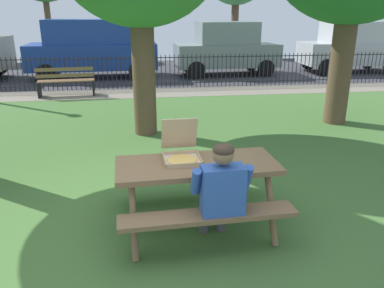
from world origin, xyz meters
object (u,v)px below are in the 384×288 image
at_px(pizza_box_open, 181,152).
at_px(park_bench_center, 66,82).
at_px(parked_car_left, 93,47).
at_px(adult_at_table, 220,191).
at_px(parked_car_right, 351,47).
at_px(parked_car_center, 226,48).
at_px(picnic_table_foreground, 197,177).

bearing_deg(pizza_box_open, park_bench_center, 109.22).
height_order(pizza_box_open, parked_car_left, parked_car_left).
xyz_separation_m(adult_at_table, parked_car_right, (7.65, 11.35, 0.35)).
bearing_deg(adult_at_table, parked_car_center, 77.31).
bearing_deg(adult_at_table, parked_car_right, 56.01).
distance_m(pizza_box_open, park_bench_center, 7.86).
distance_m(picnic_table_foreground, parked_car_left, 11.10).
bearing_deg(parked_car_left, adult_at_table, -77.82).
bearing_deg(picnic_table_foreground, parked_car_center, 75.94).
distance_m(adult_at_table, park_bench_center, 8.55).
distance_m(parked_car_left, parked_car_center, 5.00).
bearing_deg(parked_car_center, parked_car_right, -0.00).
bearing_deg(parked_car_right, parked_car_left, 180.00).
xyz_separation_m(adult_at_table, parked_car_center, (2.56, 11.35, 0.35)).
distance_m(park_bench_center, parked_car_center, 6.42).
bearing_deg(parked_car_right, picnic_table_foreground, -125.75).
relative_size(park_bench_center, parked_car_center, 0.41).
bearing_deg(park_bench_center, adult_at_table, -70.10).
xyz_separation_m(pizza_box_open, parked_car_right, (7.97, 10.72, 0.15)).
relative_size(pizza_box_open, adult_at_table, 0.43).
bearing_deg(parked_car_center, pizza_box_open, -105.04).
xyz_separation_m(pizza_box_open, parked_car_center, (2.88, 10.72, 0.15)).
bearing_deg(parked_car_left, park_bench_center, -97.91).
distance_m(picnic_table_foreground, pizza_box_open, 0.34).
bearing_deg(parked_car_center, park_bench_center, -148.77).
xyz_separation_m(park_bench_center, parked_car_center, (5.46, 3.31, 0.59)).
xyz_separation_m(picnic_table_foreground, park_bench_center, (-2.75, 7.54, -0.18)).
relative_size(park_bench_center, parked_car_right, 0.41).
bearing_deg(adult_at_table, park_bench_center, 109.90).
bearing_deg(park_bench_center, parked_car_center, 31.23).
bearing_deg(parked_car_center, parked_car_left, -180.00).
distance_m(parked_car_left, parked_car_right, 10.10).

